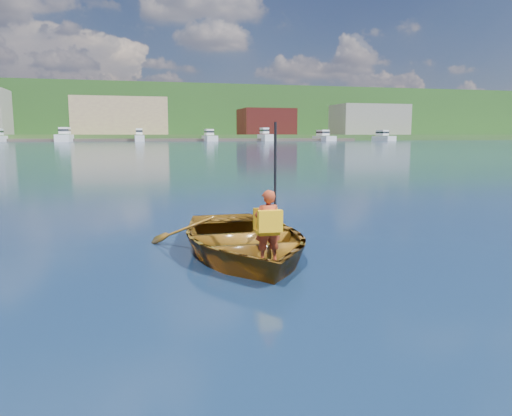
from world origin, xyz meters
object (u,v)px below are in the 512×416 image
at_px(marina_yachts, 143,137).
at_px(child_paddler, 268,225).
at_px(dock, 96,140).
at_px(rowboat, 243,239).

bearing_deg(marina_yachts, child_paddler, -91.06).
distance_m(dock, marina_yachts, 14.26).
relative_size(dock, marina_yachts, 1.10).
relative_size(child_paddler, marina_yachts, 0.01).
bearing_deg(dock, marina_yachts, -19.15).
bearing_deg(child_paddler, rowboat, 99.88).
height_order(dock, marina_yachts, marina_yachts).
relative_size(rowboat, dock, 0.02).
bearing_deg(child_paddler, marina_yachts, 88.94).
xyz_separation_m(rowboat, dock, (-10.61, 148.38, 0.15)).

